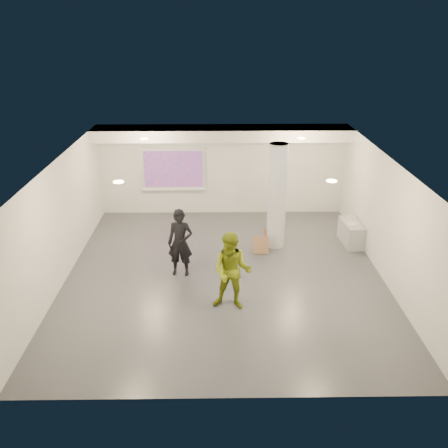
{
  "coord_description": "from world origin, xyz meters",
  "views": [
    {
      "loc": [
        -0.17,
        -11.33,
        6.07
      ],
      "look_at": [
        0.0,
        0.4,
        1.25
      ],
      "focal_mm": 40.0,
      "sensor_mm": 36.0,
      "label": 1
    }
  ],
  "objects_px": {
    "projection_screen": "(173,169)",
    "credenza": "(351,233)",
    "column": "(277,196)",
    "woman": "(180,243)",
    "man": "(232,271)"
  },
  "relations": [
    {
      "from": "column",
      "to": "woman",
      "type": "distance_m",
      "value": 3.19
    },
    {
      "from": "woman",
      "to": "projection_screen",
      "type": "bearing_deg",
      "value": 104.11
    },
    {
      "from": "column",
      "to": "man",
      "type": "height_order",
      "value": "column"
    },
    {
      "from": "credenza",
      "to": "woman",
      "type": "relative_size",
      "value": 0.65
    },
    {
      "from": "column",
      "to": "man",
      "type": "relative_size",
      "value": 1.65
    },
    {
      "from": "column",
      "to": "woman",
      "type": "relative_size",
      "value": 1.71
    },
    {
      "from": "projection_screen",
      "to": "credenza",
      "type": "height_order",
      "value": "projection_screen"
    },
    {
      "from": "woman",
      "to": "credenza",
      "type": "bearing_deg",
      "value": 28.38
    },
    {
      "from": "projection_screen",
      "to": "credenza",
      "type": "distance_m",
      "value": 6.02
    },
    {
      "from": "woman",
      "to": "man",
      "type": "distance_m",
      "value": 2.04
    },
    {
      "from": "projection_screen",
      "to": "man",
      "type": "distance_m",
      "value": 6.27
    },
    {
      "from": "credenza",
      "to": "man",
      "type": "distance_m",
      "value": 4.99
    },
    {
      "from": "projection_screen",
      "to": "woman",
      "type": "relative_size",
      "value": 1.2
    },
    {
      "from": "man",
      "to": "credenza",
      "type": "bearing_deg",
      "value": 55.51
    },
    {
      "from": "woman",
      "to": "column",
      "type": "bearing_deg",
      "value": 41.15
    }
  ]
}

